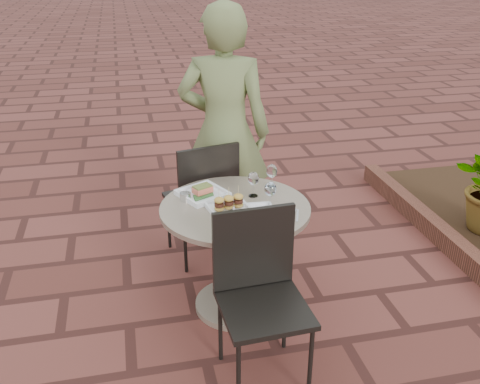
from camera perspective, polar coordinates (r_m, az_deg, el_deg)
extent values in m
plane|color=brown|center=(3.56, 2.12, -12.25)|extent=(60.00, 60.00, 0.00)
cylinder|color=gray|center=(3.56, -0.48, -11.80)|extent=(0.52, 0.52, 0.04)
cylinder|color=gray|center=(3.37, -0.50, -7.31)|extent=(0.08, 0.08, 0.70)
cylinder|color=tan|center=(3.19, -0.53, -1.76)|extent=(0.90, 0.90, 0.03)
cube|color=black|center=(3.91, -4.31, -0.88)|extent=(0.52, 0.52, 0.03)
cube|color=black|center=(3.63, -3.31, 1.41)|extent=(0.44, 0.12, 0.46)
cylinder|color=black|center=(4.23, -2.73, -2.20)|extent=(0.02, 0.02, 0.44)
cylinder|color=black|center=(4.12, -7.63, -3.19)|extent=(0.02, 0.02, 0.44)
cylinder|color=black|center=(3.92, -0.61, -4.50)|extent=(0.02, 0.02, 0.44)
cylinder|color=black|center=(3.80, -5.86, -5.67)|extent=(0.02, 0.02, 0.44)
cube|color=black|center=(2.81, 2.61, -12.36)|extent=(0.46, 0.46, 0.03)
cube|color=black|center=(2.82, 1.46, -5.95)|extent=(0.44, 0.05, 0.46)
cylinder|color=black|center=(2.78, -0.16, -19.09)|extent=(0.02, 0.02, 0.44)
cylinder|color=black|center=(2.87, 7.53, -17.52)|extent=(0.02, 0.02, 0.44)
cylinder|color=black|center=(3.05, -2.11, -14.29)|extent=(0.02, 0.02, 0.44)
cylinder|color=black|center=(3.14, 4.82, -13.07)|extent=(0.02, 0.02, 0.44)
imported|color=#5F6B3B|center=(3.87, -1.68, 6.38)|extent=(0.77, 0.63, 1.83)
cube|color=white|center=(3.32, -4.00, -0.32)|extent=(0.35, 0.35, 0.01)
cube|color=#F27055|center=(3.30, -4.02, 0.25)|extent=(0.13, 0.12, 0.04)
cube|color=#5A652D|center=(3.29, -4.03, 0.62)|extent=(0.13, 0.11, 0.01)
cube|color=white|center=(3.13, -1.19, -1.89)|extent=(0.27, 0.27, 0.01)
cube|color=white|center=(3.07, 1.52, -2.45)|extent=(0.25, 0.25, 0.01)
ellipsoid|color=#CC546B|center=(3.01, 1.08, -2.76)|extent=(0.04, 0.03, 0.02)
cylinder|color=white|center=(3.17, 3.21, -1.68)|extent=(0.06, 0.06, 0.00)
cylinder|color=white|center=(3.15, 3.23, -1.04)|extent=(0.01, 0.01, 0.07)
ellipsoid|color=white|center=(3.11, 3.26, 0.31)|extent=(0.07, 0.07, 0.09)
cylinder|color=white|center=(3.12, 3.26, 0.23)|extent=(0.06, 0.06, 0.04)
cylinder|color=white|center=(3.31, 1.42, -0.40)|extent=(0.06, 0.06, 0.00)
cylinder|color=white|center=(3.29, 1.43, 0.19)|extent=(0.01, 0.01, 0.07)
ellipsoid|color=white|center=(3.26, 1.44, 1.44)|extent=(0.07, 0.07, 0.09)
cylinder|color=white|center=(3.42, 3.36, 0.42)|extent=(0.06, 0.06, 0.00)
cylinder|color=white|center=(3.40, 3.38, 1.01)|extent=(0.01, 0.01, 0.07)
ellipsoid|color=white|center=(3.37, 3.41, 2.25)|extent=(0.07, 0.07, 0.09)
cylinder|color=silver|center=(3.26, -5.85, -0.50)|extent=(0.07, 0.07, 0.05)
cube|color=brown|center=(4.35, 22.04, -5.49)|extent=(0.12, 3.00, 0.15)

